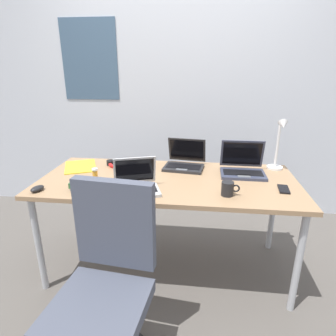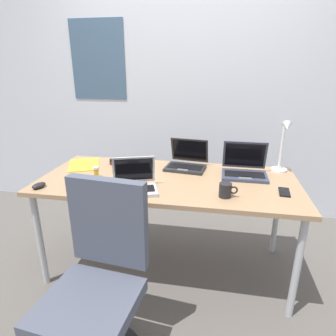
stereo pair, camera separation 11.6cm
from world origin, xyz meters
The scene contains 15 objects.
ground_plane centered at (0.00, 0.00, 0.00)m, with size 12.00×12.00×0.00m, color #56514C.
wall_back centered at (0.00, 1.10, 1.30)m, with size 6.00×0.13×2.60m.
desk centered at (0.00, 0.00, 0.68)m, with size 1.80×0.80×0.74m.
desk_lamp centered at (0.80, 0.28, 0.94)m, with size 0.12×0.18×0.40m.
laptop_far_corner centered at (-0.17, -0.23, 0.78)m, with size 0.33×0.31×0.21m.
laptop_front_left centered at (0.10, 0.26, 0.78)m, with size 0.33×0.30×0.22m.
laptop_by_keyboard centered at (0.53, 0.17, 0.79)m, with size 0.32×0.27×0.23m.
computer_mouse centered at (-0.80, -0.31, 0.76)m, with size 0.06×0.10×0.03m, color black.
cell_phone centered at (0.76, -0.11, 0.74)m, with size 0.06×0.14×0.01m, color black.
headphones centered at (-0.42, 0.24, 0.76)m, with size 0.21×0.18×0.04m.
pill_bottle centered at (-0.51, -0.07, 0.78)m, with size 0.04×0.04×0.08m.
book_stack centered at (-0.51, -0.23, 0.77)m, with size 0.19×0.15×0.06m.
paper_folder_front_left centered at (-0.72, 0.17, 0.74)m, with size 0.23×0.31×0.01m, color gold.
coffee_mug centered at (0.40, -0.23, 0.78)m, with size 0.11×0.08×0.09m.
office_chair centered at (-0.22, -0.80, 0.40)m, with size 0.52×0.56×0.97m.
Camera 2 is at (0.33, -1.86, 1.49)m, focal length 30.68 mm.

